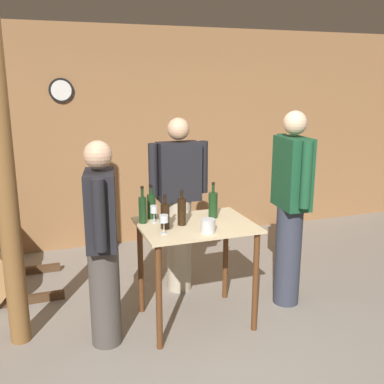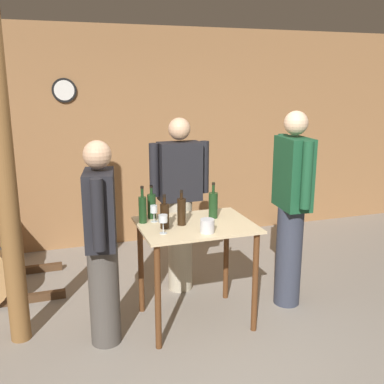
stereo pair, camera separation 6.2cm
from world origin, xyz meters
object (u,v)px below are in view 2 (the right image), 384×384
(person_host, at_px, (102,241))
(person_visitor_with_scarf, at_px, (180,202))
(wooden_post, at_px, (5,178))
(wine_bottle_far_right, at_px, (213,205))
(ice_bucket, at_px, (207,226))
(person_visitor_bearded, at_px, (291,205))
(wine_bottle_right, at_px, (182,211))
(wine_glass_near_left, at_px, (163,219))
(wine_glass_near_center, at_px, (154,210))
(wine_bottle_center, at_px, (165,215))
(wine_bottle_far_left, at_px, (143,209))
(wine_bottle_left, at_px, (152,205))

(person_host, relative_size, person_visitor_with_scarf, 0.95)
(wooden_post, xyz_separation_m, wine_bottle_far_right, (1.65, -0.06, -0.34))
(person_host, bearing_deg, ice_bucket, -10.54)
(wine_bottle_far_right, relative_size, person_visitor_bearded, 0.17)
(wine_bottle_right, height_order, person_visitor_bearded, person_visitor_bearded)
(wooden_post, height_order, person_host, wooden_post)
(ice_bucket, bearing_deg, wine_glass_near_left, 165.67)
(wine_glass_near_center, distance_m, person_visitor_bearded, 1.25)
(wine_bottle_center, distance_m, person_host, 0.54)
(person_visitor_with_scarf, bearing_deg, wine_bottle_far_left, -134.58)
(wine_glass_near_center, bearing_deg, wine_bottle_far_right, -5.40)
(wine_bottle_left, bearing_deg, ice_bucket, -57.37)
(person_host, bearing_deg, wine_bottle_far_left, 33.85)
(wine_bottle_left, height_order, wine_bottle_right, wine_bottle_right)
(wine_bottle_far_left, distance_m, wine_bottle_far_right, 0.61)
(wine_bottle_far_left, distance_m, wine_glass_near_center, 0.10)
(wine_bottle_far_left, distance_m, person_visitor_with_scarf, 0.68)
(person_visitor_with_scarf, xyz_separation_m, person_visitor_bearded, (0.87, -0.61, 0.05))
(wine_bottle_far_right, relative_size, person_host, 0.19)
(wine_bottle_left, xyz_separation_m, ice_bucket, (0.33, -0.51, -0.06))
(wine_bottle_far_right, relative_size, person_visitor_with_scarf, 0.18)
(wine_glass_near_center, xyz_separation_m, person_visitor_with_scarf, (0.38, 0.48, -0.09))
(wine_bottle_far_right, distance_m, ice_bucket, 0.40)
(wine_bottle_far_left, height_order, wine_glass_near_center, wine_bottle_far_left)
(wine_bottle_right, bearing_deg, wine_glass_near_center, 142.93)
(wine_bottle_far_right, distance_m, person_visitor_bearded, 0.73)
(wooden_post, height_order, wine_glass_near_left, wooden_post)
(person_visitor_bearded, bearing_deg, wine_bottle_right, -178.91)
(wine_bottle_far_right, height_order, person_visitor_bearded, person_visitor_bearded)
(ice_bucket, bearing_deg, wine_glass_near_center, 130.00)
(wine_bottle_far_left, distance_m, person_host, 0.48)
(wine_glass_near_left, height_order, wine_glass_near_center, wine_glass_near_left)
(wooden_post, relative_size, person_host, 1.65)
(wine_bottle_far_right, height_order, person_visitor_with_scarf, person_visitor_with_scarf)
(wine_bottle_left, distance_m, person_visitor_bearded, 1.26)
(wine_bottle_far_left, bearing_deg, wine_bottle_left, 45.74)
(wine_bottle_left, distance_m, wine_glass_near_left, 0.42)
(person_visitor_with_scarf, bearing_deg, wine_bottle_left, -134.67)
(wooden_post, relative_size, wine_bottle_left, 9.26)
(wine_bottle_far_left, relative_size, person_host, 0.19)
(wooden_post, height_order, wine_bottle_right, wooden_post)
(wooden_post, bearing_deg, wine_bottle_left, 4.82)
(wine_glass_near_left, bearing_deg, wine_bottle_right, 38.98)
(wine_glass_near_center, relative_size, person_host, 0.09)
(wine_glass_near_center, bearing_deg, ice_bucket, -50.00)
(wine_bottle_far_right, bearing_deg, wine_glass_near_center, 174.60)
(wine_bottle_left, bearing_deg, wine_bottle_far_left, -134.26)
(wine_bottle_right, bearing_deg, person_visitor_bearded, 1.09)
(wine_bottle_right, height_order, wine_bottle_far_right, wine_bottle_far_right)
(wooden_post, xyz_separation_m, person_visitor_with_scarf, (1.51, 0.47, -0.44))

